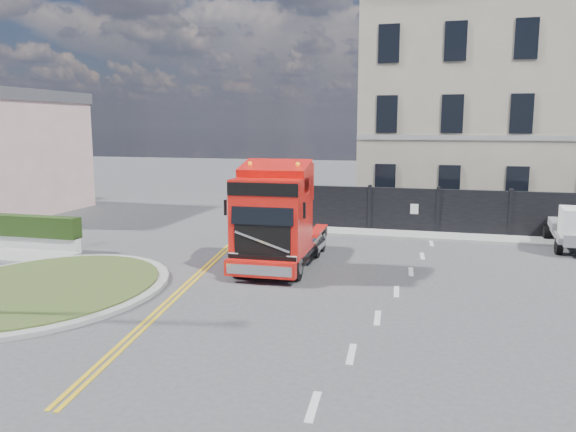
% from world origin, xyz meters
% --- Properties ---
extents(ground, '(120.00, 120.00, 0.00)m').
position_xyz_m(ground, '(0.00, 0.00, 0.00)').
color(ground, '#424244').
rests_on(ground, ground).
extents(traffic_island, '(6.80, 6.80, 0.17)m').
position_xyz_m(traffic_island, '(-7.00, -3.00, 0.08)').
color(traffic_island, '#979792').
rests_on(traffic_island, ground).
extents(hoarding_fence, '(18.80, 0.25, 2.00)m').
position_xyz_m(hoarding_fence, '(6.55, 9.00, 1.00)').
color(hoarding_fence, black).
rests_on(hoarding_fence, ground).
extents(georgian_building, '(12.30, 10.30, 12.80)m').
position_xyz_m(georgian_building, '(6.00, 16.50, 5.77)').
color(georgian_building, '#C1B199').
rests_on(georgian_building, ground).
extents(pavement_far, '(20.00, 1.60, 0.12)m').
position_xyz_m(pavement_far, '(6.00, 8.10, 0.06)').
color(pavement_far, '#979792').
rests_on(pavement_far, ground).
extents(truck, '(2.37, 5.95, 3.53)m').
position_xyz_m(truck, '(-1.15, 1.25, 1.58)').
color(truck, black).
rests_on(truck, ground).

